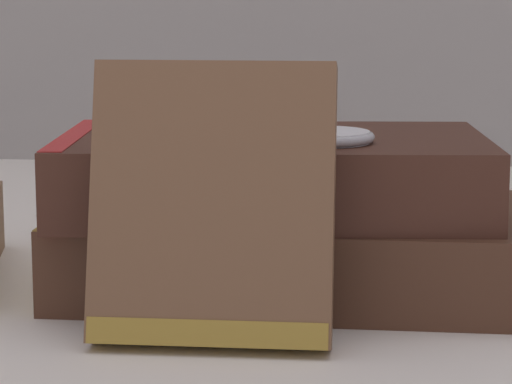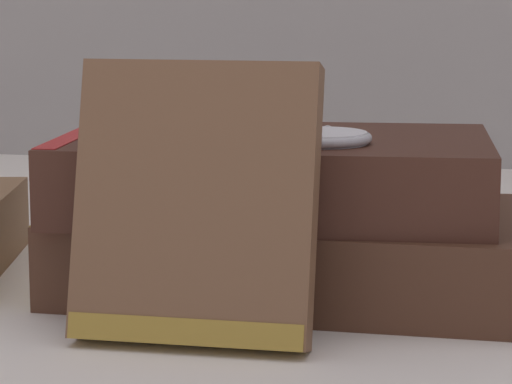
# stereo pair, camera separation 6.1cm
# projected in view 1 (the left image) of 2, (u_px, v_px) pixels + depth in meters

# --- Properties ---
(ground_plane) EXTENTS (3.00, 3.00, 0.00)m
(ground_plane) POSITION_uv_depth(u_px,v_px,m) (211.00, 289.00, 0.66)
(ground_plane) COLOR silver
(book_flat_bottom) EXTENTS (0.25, 0.16, 0.04)m
(book_flat_bottom) POSITION_uv_depth(u_px,v_px,m) (285.00, 249.00, 0.66)
(book_flat_bottom) COLOR #4C2D1E
(book_flat_bottom) RESTS_ON ground_plane
(book_flat_top) EXTENTS (0.23, 0.16, 0.04)m
(book_flat_top) POSITION_uv_depth(u_px,v_px,m) (263.00, 173.00, 0.65)
(book_flat_top) COLOR #422319
(book_flat_top) RESTS_ON book_flat_bottom
(book_leaning_front) EXTENTS (0.11, 0.05, 0.13)m
(book_leaning_front) POSITION_uv_depth(u_px,v_px,m) (212.00, 215.00, 0.55)
(book_leaning_front) COLOR brown
(book_leaning_front) RESTS_ON ground_plane
(pocket_watch) EXTENTS (0.05, 0.05, 0.01)m
(pocket_watch) POSITION_uv_depth(u_px,v_px,m) (324.00, 137.00, 0.61)
(pocket_watch) COLOR silver
(pocket_watch) RESTS_ON book_flat_top
(reading_glasses) EXTENTS (0.11, 0.07, 0.00)m
(reading_glasses) POSITION_uv_depth(u_px,v_px,m) (213.00, 229.00, 0.81)
(reading_glasses) COLOR black
(reading_glasses) RESTS_ON ground_plane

